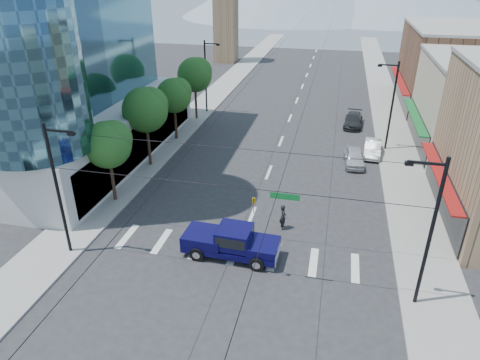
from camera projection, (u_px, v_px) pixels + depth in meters
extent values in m
plane|color=#28282B|center=(232.00, 266.00, 27.11)|extent=(160.00, 160.00, 0.00)
cube|color=gray|center=(219.00, 91.00, 64.29)|extent=(4.00, 120.00, 0.15)
cube|color=gray|center=(385.00, 101.00, 59.49)|extent=(4.00, 120.00, 0.15)
cube|color=#B7B7B2|center=(12.00, 125.00, 43.46)|extent=(29.00, 26.00, 5.00)
cube|color=brown|center=(454.00, 68.00, 55.68)|extent=(12.00, 18.00, 10.00)
cube|color=#8C6B4C|center=(226.00, 13.00, 80.32)|extent=(4.00, 4.00, 18.00)
cylinder|color=black|center=(112.00, 176.00, 33.54)|extent=(0.28, 0.28, 4.55)
sphere|color=#23521B|center=(107.00, 145.00, 32.37)|extent=(3.64, 3.64, 3.64)
sphere|color=#23521B|center=(113.00, 139.00, 32.38)|extent=(2.86, 2.86, 2.86)
cylinder|color=black|center=(148.00, 140.00, 39.51)|extent=(0.28, 0.28, 5.11)
sphere|color=#23521B|center=(145.00, 110.00, 38.20)|extent=(4.09, 4.09, 4.09)
sphere|color=#23521B|center=(150.00, 105.00, 38.20)|extent=(3.21, 3.21, 3.21)
cylinder|color=black|center=(175.00, 119.00, 45.73)|extent=(0.28, 0.28, 4.55)
sphere|color=#23521B|center=(174.00, 96.00, 44.56)|extent=(3.64, 3.64, 3.64)
sphere|color=#23521B|center=(178.00, 91.00, 44.56)|extent=(2.86, 2.86, 2.86)
cylinder|color=black|center=(196.00, 99.00, 51.70)|extent=(0.28, 0.28, 5.11)
sphere|color=#23521B|center=(195.00, 75.00, 50.38)|extent=(4.09, 4.09, 4.09)
sphere|color=#23521B|center=(198.00, 71.00, 50.39)|extent=(3.21, 3.21, 3.21)
cylinder|color=black|center=(58.00, 192.00, 26.37)|extent=(0.20, 0.20, 9.00)
cylinder|color=black|center=(430.00, 237.00, 22.05)|extent=(0.20, 0.20, 9.00)
cylinder|color=black|center=(227.00, 186.00, 23.45)|extent=(21.60, 0.04, 0.04)
imported|color=gold|center=(254.00, 206.00, 23.62)|extent=(0.16, 0.20, 1.00)
cube|color=#0C6626|center=(285.00, 196.00, 22.92)|extent=(1.60, 0.06, 0.35)
cylinder|color=black|center=(206.00, 77.00, 53.35)|extent=(0.20, 0.20, 9.00)
cube|color=black|center=(212.00, 44.00, 51.33)|extent=(1.80, 0.12, 0.12)
cube|color=black|center=(218.00, 45.00, 51.21)|extent=(0.40, 0.25, 0.18)
cylinder|color=black|center=(392.00, 108.00, 42.07)|extent=(0.20, 0.20, 9.00)
cube|color=black|center=(389.00, 65.00, 40.41)|extent=(1.80, 0.12, 0.12)
cube|color=black|center=(380.00, 66.00, 40.61)|extent=(0.40, 0.25, 0.18)
cube|color=#0B083F|center=(231.00, 247.00, 27.80)|extent=(6.29, 2.50, 0.39)
cube|color=#0B083F|center=(264.00, 247.00, 27.08)|extent=(1.89, 2.21, 0.62)
cube|color=#0B083F|center=(234.00, 236.00, 27.34)|extent=(2.22, 2.17, 1.24)
cube|color=black|center=(234.00, 235.00, 27.29)|extent=(2.00, 2.19, 0.68)
cube|color=#0B083F|center=(205.00, 237.00, 27.99)|extent=(2.68, 2.36, 0.73)
cube|color=silver|center=(278.00, 255.00, 27.07)|extent=(0.22, 2.15, 0.39)
cube|color=silver|center=(187.00, 240.00, 28.52)|extent=(0.22, 2.15, 0.34)
cylinder|color=black|center=(257.00, 264.00, 26.48)|extent=(0.96, 0.38, 0.95)
cylinder|color=black|center=(264.00, 245.00, 28.33)|extent=(0.96, 0.38, 0.95)
cylinder|color=black|center=(197.00, 254.00, 27.40)|extent=(0.96, 0.38, 0.95)
cylinder|color=black|center=(208.00, 236.00, 29.25)|extent=(0.96, 0.38, 0.95)
imported|color=black|center=(283.00, 217.00, 30.52)|extent=(0.71, 0.83, 1.94)
imported|color=silver|center=(354.00, 157.00, 40.56)|extent=(2.08, 4.51, 1.50)
imported|color=white|center=(372.00, 148.00, 42.58)|extent=(1.86, 4.54, 1.46)
imported|color=#28292A|center=(353.00, 120.00, 50.33)|extent=(2.39, 5.08, 1.43)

